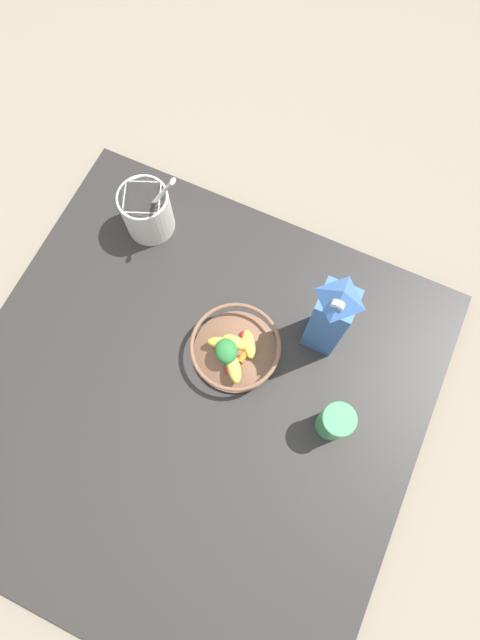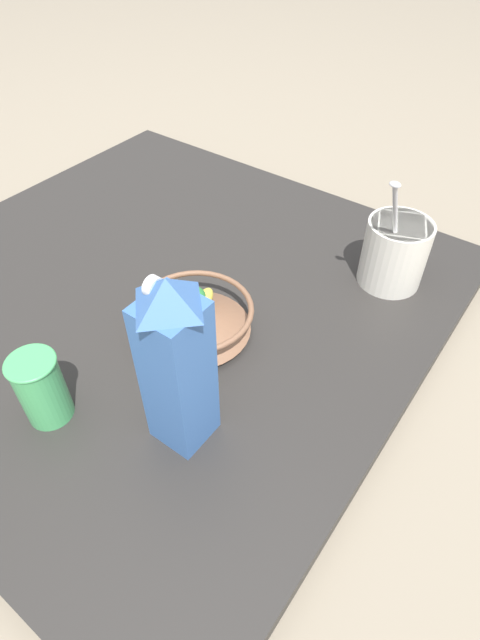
% 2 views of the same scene
% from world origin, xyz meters
% --- Properties ---
extents(ground_plane, '(6.00, 6.00, 0.00)m').
position_xyz_m(ground_plane, '(0.00, 0.00, 0.00)').
color(ground_plane, gray).
extents(countertop, '(1.04, 1.04, 0.04)m').
position_xyz_m(countertop, '(0.00, 0.00, 0.02)').
color(countertop, '#2D2B28').
rests_on(countertop, ground_plane).
extents(fruit_bowl, '(0.21, 0.21, 0.08)m').
position_xyz_m(fruit_bowl, '(0.05, 0.15, 0.07)').
color(fruit_bowl, brown).
rests_on(fruit_bowl, countertop).
extents(milk_carton, '(0.08, 0.08, 0.29)m').
position_xyz_m(milk_carton, '(0.22, 0.27, 0.18)').
color(milk_carton, '#3D6BB2').
rests_on(milk_carton, countertop).
extents(yogurt_tub, '(0.17, 0.12, 0.26)m').
position_xyz_m(yogurt_tub, '(-0.29, 0.36, 0.11)').
color(yogurt_tub, silver).
rests_on(yogurt_tub, countertop).
extents(drinking_cup, '(0.07, 0.07, 0.12)m').
position_xyz_m(drinking_cup, '(0.32, 0.08, 0.10)').
color(drinking_cup, '#4CB266').
rests_on(drinking_cup, countertop).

